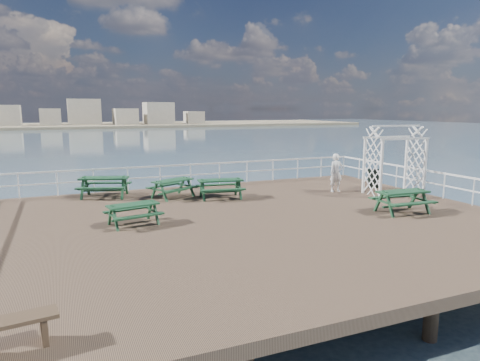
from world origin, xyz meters
name	(u,v)px	position (x,y,z in m)	size (l,w,h in m)	color
ground	(248,224)	(0.00, 0.00, -0.15)	(18.00, 14.00, 0.30)	brown
sea_backdrop	(119,122)	(12.54, 134.07, -0.51)	(300.00, 300.00, 9.20)	#3C5265
railing	(220,182)	(-0.07, 2.57, 0.87)	(17.77, 13.76, 1.10)	white
picnic_table_a	(173,185)	(-1.43, 4.60, 0.55)	(2.19, 2.03, 0.85)	#163D24
picnic_table_b	(104,183)	(-4.07, 5.80, 0.61)	(2.39, 2.16, 0.96)	#163D24
picnic_table_c	(220,185)	(0.37, 3.71, 0.57)	(2.03, 1.74, 0.89)	#163D24
picnic_table_d	(133,210)	(-3.65, 0.87, 0.50)	(1.81, 1.57, 0.78)	#163D24
picnic_table_e	(403,197)	(5.50, -1.20, 0.57)	(1.93, 1.60, 0.90)	#163D24
trellis_arbor	(394,164)	(7.60, 1.58, 1.33)	(2.51, 1.47, 3.00)	white
sandwich_board	(375,179)	(7.80, 3.02, 0.44)	(0.63, 0.53, 0.90)	black
person	(336,173)	(5.65, 3.04, 0.86)	(0.62, 0.41, 1.71)	white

